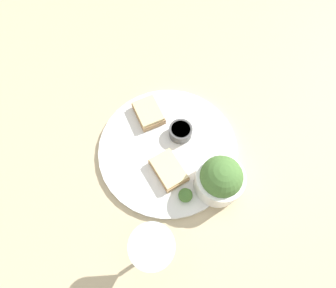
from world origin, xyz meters
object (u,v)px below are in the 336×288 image
at_px(salad_bowl, 220,179).
at_px(wine_glass, 153,247).
at_px(cheese_toast_near, 169,170).
at_px(sauce_ramekin, 181,131).
at_px(cheese_toast_far, 148,113).

height_order(salad_bowl, wine_glass, wine_glass).
bearing_deg(cheese_toast_near, sauce_ramekin, 145.66).
xyz_separation_m(cheese_toast_near, wine_glass, (0.15, -0.08, 0.09)).
height_order(sauce_ramekin, wine_glass, wine_glass).
bearing_deg(cheese_toast_far, wine_glass, -13.28).
xyz_separation_m(sauce_ramekin, wine_glass, (0.24, -0.14, 0.08)).
height_order(cheese_toast_far, wine_glass, wine_glass).
xyz_separation_m(salad_bowl, wine_glass, (0.09, -0.17, 0.05)).
bearing_deg(wine_glass, salad_bowl, 117.88).
bearing_deg(cheese_toast_near, salad_bowl, 56.50).
relative_size(sauce_ramekin, wine_glass, 0.36).
distance_m(cheese_toast_far, wine_glass, 0.34).
bearing_deg(salad_bowl, cheese_toast_far, -156.28).
height_order(sauce_ramekin, cheese_toast_near, sauce_ramekin).
bearing_deg(wine_glass, sauce_ramekin, 150.51).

